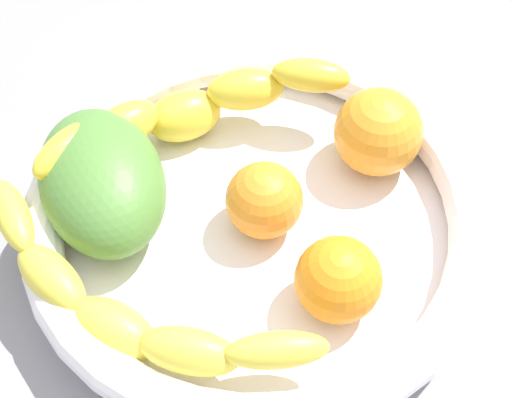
{
  "coord_description": "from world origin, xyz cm",
  "views": [
    {
      "loc": [
        28.52,
        -9.91,
        49.15
      ],
      "look_at": [
        0.0,
        0.0,
        7.93
      ],
      "focal_mm": 54.71,
      "sensor_mm": 36.0,
      "label": 1
    }
  ],
  "objects_px": {
    "banana_draped_right": "(122,309)",
    "orange_mid_right": "(378,132)",
    "fruit_bowl": "(256,220)",
    "orange_mid_left": "(264,199)",
    "orange_front": "(338,280)",
    "banana_draped_left": "(187,111)",
    "mango_green": "(102,181)"
  },
  "relations": [
    {
      "from": "banana_draped_right",
      "to": "orange_mid_right",
      "type": "bearing_deg",
      "value": 109.98
    },
    {
      "from": "fruit_bowl",
      "to": "orange_mid_left",
      "type": "distance_m",
      "value": 0.02
    },
    {
      "from": "banana_draped_right",
      "to": "orange_front",
      "type": "relative_size",
      "value": 3.53
    },
    {
      "from": "banana_draped_left",
      "to": "orange_front",
      "type": "relative_size",
      "value": 4.34
    },
    {
      "from": "fruit_bowl",
      "to": "orange_front",
      "type": "relative_size",
      "value": 5.73
    },
    {
      "from": "banana_draped_right",
      "to": "orange_mid_right",
      "type": "distance_m",
      "value": 0.21
    },
    {
      "from": "banana_draped_left",
      "to": "orange_front",
      "type": "bearing_deg",
      "value": 17.25
    },
    {
      "from": "banana_draped_right",
      "to": "orange_front",
      "type": "distance_m",
      "value": 0.13
    },
    {
      "from": "fruit_bowl",
      "to": "banana_draped_left",
      "type": "height_order",
      "value": "banana_draped_left"
    },
    {
      "from": "orange_front",
      "to": "orange_mid_right",
      "type": "distance_m",
      "value": 0.12
    },
    {
      "from": "banana_draped_right",
      "to": "orange_mid_right",
      "type": "relative_size",
      "value": 3.09
    },
    {
      "from": "fruit_bowl",
      "to": "banana_draped_left",
      "type": "relative_size",
      "value": 1.32
    },
    {
      "from": "orange_front",
      "to": "mango_green",
      "type": "bearing_deg",
      "value": -134.86
    },
    {
      "from": "orange_mid_right",
      "to": "banana_draped_left",
      "type": "bearing_deg",
      "value": -116.97
    },
    {
      "from": "orange_front",
      "to": "banana_draped_left",
      "type": "bearing_deg",
      "value": -162.75
    },
    {
      "from": "banana_draped_right",
      "to": "orange_front",
      "type": "height_order",
      "value": "orange_front"
    },
    {
      "from": "orange_mid_right",
      "to": "orange_mid_left",
      "type": "bearing_deg",
      "value": -75.32
    },
    {
      "from": "banana_draped_left",
      "to": "banana_draped_right",
      "type": "height_order",
      "value": "banana_draped_left"
    },
    {
      "from": "orange_front",
      "to": "orange_mid_right",
      "type": "relative_size",
      "value": 0.88
    },
    {
      "from": "fruit_bowl",
      "to": "orange_front",
      "type": "xyz_separation_m",
      "value": [
        0.07,
        0.03,
        0.02
      ]
    },
    {
      "from": "banana_draped_right",
      "to": "mango_green",
      "type": "bearing_deg",
      "value": 173.93
    },
    {
      "from": "orange_front",
      "to": "mango_green",
      "type": "xyz_separation_m",
      "value": [
        -0.12,
        -0.12,
        0.0
      ]
    },
    {
      "from": "mango_green",
      "to": "fruit_bowl",
      "type": "bearing_deg",
      "value": 62.98
    },
    {
      "from": "banana_draped_right",
      "to": "orange_mid_right",
      "type": "xyz_separation_m",
      "value": [
        -0.07,
        0.2,
        0.01
      ]
    },
    {
      "from": "fruit_bowl",
      "to": "banana_draped_right",
      "type": "bearing_deg",
      "value": -65.1
    },
    {
      "from": "orange_front",
      "to": "orange_mid_left",
      "type": "relative_size",
      "value": 1.05
    },
    {
      "from": "orange_front",
      "to": "mango_green",
      "type": "distance_m",
      "value": 0.17
    },
    {
      "from": "banana_draped_left",
      "to": "banana_draped_right",
      "type": "bearing_deg",
      "value": -30.91
    },
    {
      "from": "banana_draped_right",
      "to": "orange_mid_left",
      "type": "height_order",
      "value": "orange_mid_left"
    },
    {
      "from": "orange_mid_left",
      "to": "orange_mid_right",
      "type": "xyz_separation_m",
      "value": [
        -0.02,
        0.09,
        0.01
      ]
    },
    {
      "from": "orange_mid_right",
      "to": "orange_front",
      "type": "bearing_deg",
      "value": -35.82
    },
    {
      "from": "fruit_bowl",
      "to": "orange_front",
      "type": "distance_m",
      "value": 0.08
    }
  ]
}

